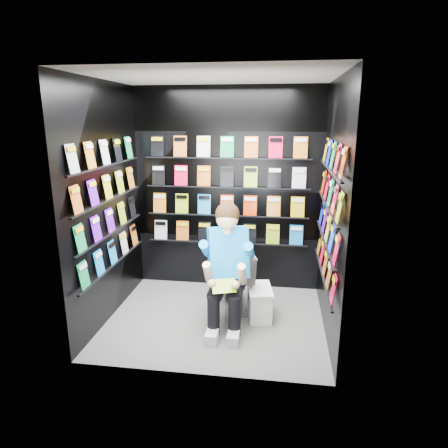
# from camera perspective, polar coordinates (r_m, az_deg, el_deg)

# --- Properties ---
(floor) EXTENTS (2.40, 2.40, 0.00)m
(floor) POSITION_cam_1_polar(r_m,az_deg,el_deg) (4.65, -1.23, -13.48)
(floor) COLOR #60605E
(floor) RESTS_ON ground
(ceiling) EXTENTS (2.40, 2.40, 0.00)m
(ceiling) POSITION_cam_1_polar(r_m,az_deg,el_deg) (4.10, -1.45, 20.38)
(ceiling) COLOR white
(ceiling) RESTS_ON floor
(wall_back) EXTENTS (2.40, 0.04, 2.60)m
(wall_back) POSITION_cam_1_polar(r_m,az_deg,el_deg) (5.15, 0.49, 4.78)
(wall_back) COLOR black
(wall_back) RESTS_ON floor
(wall_front) EXTENTS (2.40, 0.04, 2.60)m
(wall_front) POSITION_cam_1_polar(r_m,az_deg,el_deg) (3.23, -4.22, -1.51)
(wall_front) COLOR black
(wall_front) RESTS_ON floor
(wall_left) EXTENTS (0.04, 2.00, 2.60)m
(wall_left) POSITION_cam_1_polar(r_m,az_deg,el_deg) (4.53, -16.49, 2.73)
(wall_left) COLOR black
(wall_left) RESTS_ON floor
(wall_right) EXTENTS (0.04, 2.00, 2.60)m
(wall_right) POSITION_cam_1_polar(r_m,az_deg,el_deg) (4.16, 15.20, 1.76)
(wall_right) COLOR black
(wall_right) RESTS_ON floor
(comics_back) EXTENTS (2.10, 0.06, 1.37)m
(comics_back) POSITION_cam_1_polar(r_m,az_deg,el_deg) (5.12, 0.44, 4.77)
(comics_back) COLOR red
(comics_back) RESTS_ON wall_back
(comics_left) EXTENTS (0.06, 1.70, 1.37)m
(comics_left) POSITION_cam_1_polar(r_m,az_deg,el_deg) (4.52, -16.14, 2.79)
(comics_left) COLOR red
(comics_left) RESTS_ON wall_left
(comics_right) EXTENTS (0.06, 1.70, 1.37)m
(comics_right) POSITION_cam_1_polar(r_m,az_deg,el_deg) (4.16, 14.79, 1.85)
(comics_right) COLOR red
(comics_right) RESTS_ON wall_right
(toilet) EXTENTS (0.63, 0.84, 0.73)m
(toilet) POSITION_cam_1_polar(r_m,az_deg,el_deg) (4.79, 1.20, -7.67)
(toilet) COLOR white
(toilet) RESTS_ON floor
(longbox) EXTENTS (0.31, 0.47, 0.33)m
(longbox) POSITION_cam_1_polar(r_m,az_deg,el_deg) (4.65, 5.08, -11.27)
(longbox) COLOR white
(longbox) RESTS_ON floor
(longbox_lid) EXTENTS (0.33, 0.49, 0.03)m
(longbox_lid) POSITION_cam_1_polar(r_m,az_deg,el_deg) (4.57, 5.14, -9.25)
(longbox_lid) COLOR white
(longbox_lid) RESTS_ON longbox
(reader) EXTENTS (0.80, 0.96, 1.53)m
(reader) POSITION_cam_1_polar(r_m,az_deg,el_deg) (4.29, 0.62, -4.26)
(reader) COLOR #0588F0
(reader) RESTS_ON toilet
(held_comic) EXTENTS (0.27, 0.21, 0.10)m
(held_comic) POSITION_cam_1_polar(r_m,az_deg,el_deg) (4.05, -0.04, -8.86)
(held_comic) COLOR green
(held_comic) RESTS_ON reader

